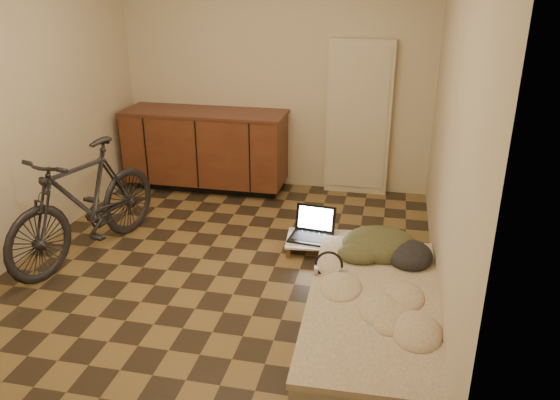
% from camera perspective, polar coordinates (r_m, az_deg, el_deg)
% --- Properties ---
extents(room_shell, '(3.50, 4.00, 2.60)m').
position_cam_1_polar(room_shell, '(4.32, -6.38, 8.92)').
color(room_shell, brown).
rests_on(room_shell, ground).
extents(cabinets, '(1.84, 0.62, 0.91)m').
position_cam_1_polar(cabinets, '(6.33, -7.73, 5.31)').
color(cabinets, black).
rests_on(cabinets, ground).
extents(appliance_panel, '(0.70, 0.10, 1.70)m').
position_cam_1_polar(appliance_panel, '(6.11, 8.21, 8.39)').
color(appliance_panel, beige).
rests_on(appliance_panel, ground).
extents(bicycle, '(0.93, 1.78, 1.11)m').
position_cam_1_polar(bicycle, '(4.94, -19.77, 0.34)').
color(bicycle, black).
rests_on(bicycle, ground).
extents(futon, '(0.99, 1.98, 0.17)m').
position_cam_1_polar(futon, '(4.04, 9.73, -11.16)').
color(futon, '#ADA28B').
rests_on(futon, ground).
extents(clothing_pile, '(0.69, 0.58, 0.27)m').
position_cam_1_polar(clothing_pile, '(4.57, 11.19, -3.97)').
color(clothing_pile, '#414226').
rests_on(clothing_pile, futon).
extents(headphones, '(0.26, 0.24, 0.16)m').
position_cam_1_polar(headphones, '(4.23, 5.14, -6.66)').
color(headphones, black).
rests_on(headphones, futon).
extents(lap_desk, '(0.70, 0.49, 0.11)m').
position_cam_1_polar(lap_desk, '(4.93, 4.57, -4.20)').
color(lap_desk, brown).
rests_on(lap_desk, ground).
extents(laptop, '(0.40, 0.37, 0.25)m').
position_cam_1_polar(laptop, '(4.94, 3.39, -3.29)').
color(laptop, black).
rests_on(laptop, lap_desk).
extents(mouse, '(0.06, 0.11, 0.04)m').
position_cam_1_polar(mouse, '(4.90, 7.16, -4.09)').
color(mouse, white).
rests_on(mouse, lap_desk).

